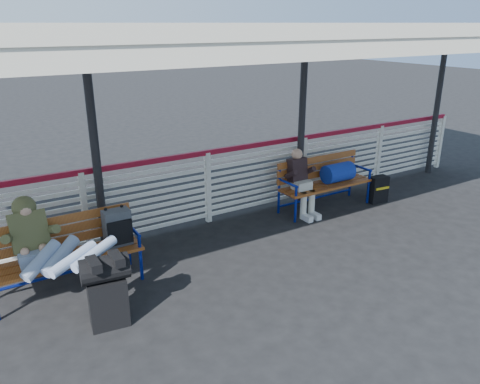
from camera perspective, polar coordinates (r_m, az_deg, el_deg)
ground at (r=6.49m, az=4.22°, el=-9.25°), size 60.00×60.00×0.00m
fence at (r=7.70m, az=-3.94°, el=0.94°), size 12.08×0.08×1.24m
canopy at (r=6.39m, az=0.14°, el=18.86°), size 12.60×3.60×3.16m
luggage_stack at (r=5.35m, az=-15.93°, el=-11.26°), size 0.54×0.35×0.84m
bench_left at (r=6.18m, az=-18.70°, el=-5.69°), size 1.80×0.56×0.94m
bench_right at (r=8.52m, az=10.95°, el=2.01°), size 1.80×0.56×0.92m
traveler_man at (r=5.77m, az=-21.43°, el=-6.67°), size 0.94×1.63×0.77m
companion_person at (r=8.09m, az=7.46°, el=1.27°), size 0.32×0.66×1.15m
suitcase_side at (r=9.06m, az=16.46°, el=0.33°), size 0.37×0.25×0.50m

